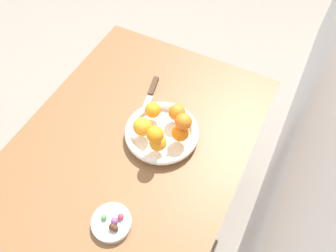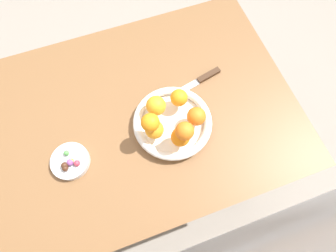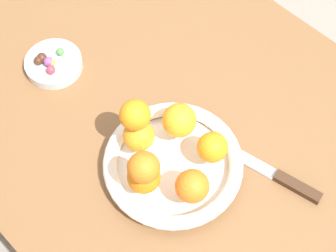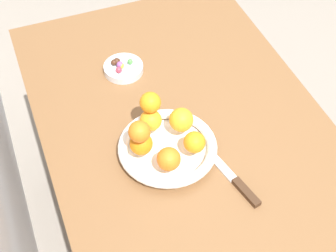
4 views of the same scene
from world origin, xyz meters
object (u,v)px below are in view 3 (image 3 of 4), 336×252
(candy_ball_5, at_px, (49,62))
(knife, at_px, (267,170))
(orange_3, at_px, (212,147))
(candy_dish, at_px, (54,64))
(candy_ball_1, at_px, (60,52))
(candy_ball_3, at_px, (38,60))
(candy_ball_2, at_px, (51,62))
(orange_2, at_px, (192,186))
(orange_5, at_px, (135,115))
(candy_ball_0, at_px, (51,70))
(orange_6, at_px, (144,167))
(dining_table, at_px, (162,129))
(orange_4, at_px, (179,120))
(orange_0, at_px, (139,136))
(fruit_bowl, at_px, (173,164))
(candy_ball_4, at_px, (42,58))
(orange_1, at_px, (144,177))

(candy_ball_5, distance_m, knife, 0.48)
(orange_3, bearing_deg, candy_dish, 9.75)
(candy_ball_1, relative_size, candy_ball_3, 0.89)
(candy_ball_5, bearing_deg, knife, -163.04)
(candy_ball_2, bearing_deg, orange_2, 179.25)
(candy_ball_2, bearing_deg, candy_ball_1, -74.89)
(orange_3, distance_m, candy_ball_5, 0.39)
(orange_5, relative_size, candy_ball_3, 2.92)
(candy_dish, height_order, orange_5, orange_5)
(candy_ball_0, height_order, candy_ball_5, candy_ball_5)
(orange_6, bearing_deg, candy_ball_0, -7.73)
(dining_table, xyz_separation_m, candy_ball_1, (0.23, 0.07, 0.12))
(candy_ball_0, distance_m, candy_ball_3, 0.04)
(candy_ball_2, bearing_deg, candy_dish, -48.36)
(orange_2, bearing_deg, candy_ball_1, -4.96)
(orange_3, height_order, orange_5, orange_5)
(orange_4, distance_m, candy_ball_2, 0.31)
(dining_table, xyz_separation_m, orange_0, (-0.05, 0.10, 0.16))
(candy_dish, distance_m, orange_5, 0.29)
(orange_0, height_order, candy_ball_1, orange_0)
(fruit_bowl, relative_size, orange_2, 4.33)
(candy_ball_0, distance_m, knife, 0.47)
(candy_dish, xyz_separation_m, orange_4, (-0.30, -0.06, 0.06))
(orange_3, relative_size, candy_ball_4, 2.63)
(fruit_bowl, distance_m, candy_ball_1, 0.34)
(candy_ball_5, relative_size, knife, 0.08)
(candy_ball_1, bearing_deg, candy_dish, 92.82)
(orange_0, xyz_separation_m, candy_ball_5, (0.27, 0.00, -0.04))
(fruit_bowl, bearing_deg, candy_dish, 1.68)
(orange_0, bearing_deg, orange_5, -20.61)
(orange_5, distance_m, knife, 0.27)
(orange_4, bearing_deg, orange_2, 144.48)
(candy_ball_4, bearing_deg, candy_ball_0, 171.85)
(candy_ball_0, height_order, knife, candy_ball_0)
(fruit_bowl, xyz_separation_m, candy_ball_2, (0.33, 0.02, 0.01))
(candy_ball_1, height_order, candy_ball_3, candy_ball_3)
(candy_ball_3, xyz_separation_m, candy_ball_4, (-0.00, -0.01, 0.00))
(candy_ball_1, height_order, candy_ball_4, candy_ball_4)
(orange_1, xyz_separation_m, orange_2, (-0.07, -0.05, 0.00))
(dining_table, xyz_separation_m, knife, (-0.24, -0.04, 0.09))
(orange_6, bearing_deg, candy_ball_3, -6.37)
(dining_table, distance_m, orange_5, 0.24)
(candy_ball_2, bearing_deg, fruit_bowl, -176.92)
(candy_dish, distance_m, candy_ball_0, 0.04)
(orange_2, relative_size, orange_4, 0.93)
(orange_2, xyz_separation_m, candy_ball_0, (0.39, 0.01, -0.04))
(orange_5, xyz_separation_m, candy_ball_0, (0.24, 0.01, -0.09))
(fruit_bowl, distance_m, orange_1, 0.08)
(candy_ball_4, bearing_deg, orange_4, -166.38)
(orange_2, distance_m, orange_6, 0.10)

